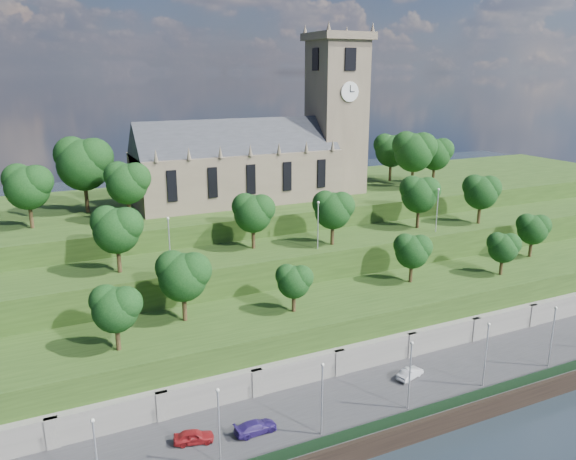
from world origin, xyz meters
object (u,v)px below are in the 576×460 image
car_left (194,436)px  car_right (256,427)px  car_middle (410,373)px  church (264,152)px

car_left → car_right: bearing=-86.4°
car_right → car_middle: bearing=-86.4°
car_left → car_right: car_left is taller
car_left → car_middle: bearing=-74.0°
car_left → church: bearing=-17.1°
car_left → car_middle: (25.05, 0.78, -0.04)m
church → car_left: (-24.03, -39.56, -19.89)m
church → car_middle: bearing=-88.5°
car_middle → car_right: (-19.32, -1.85, 0.02)m
church → car_right: size_ratio=9.27×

